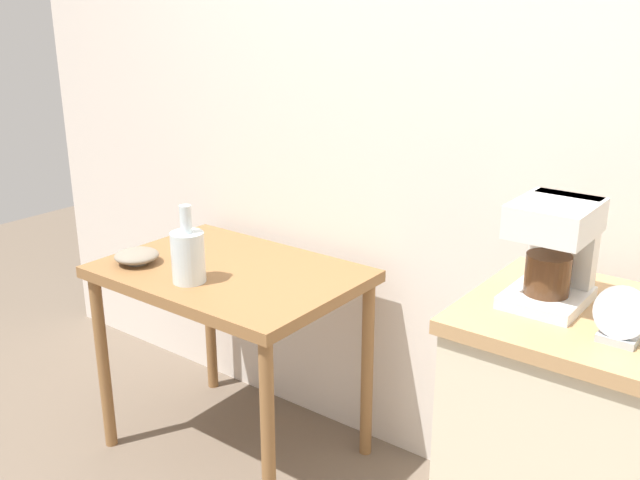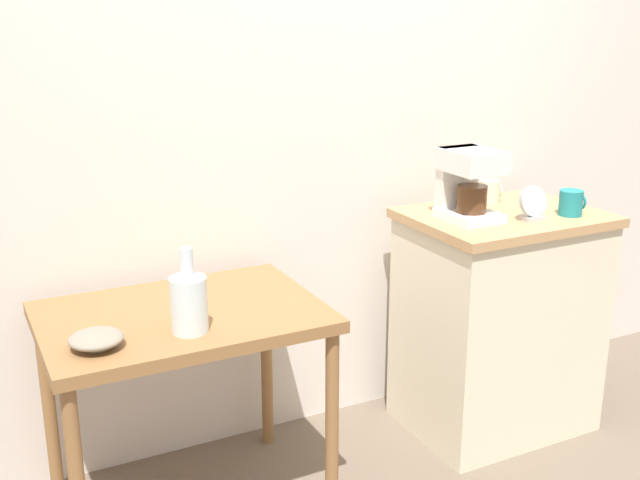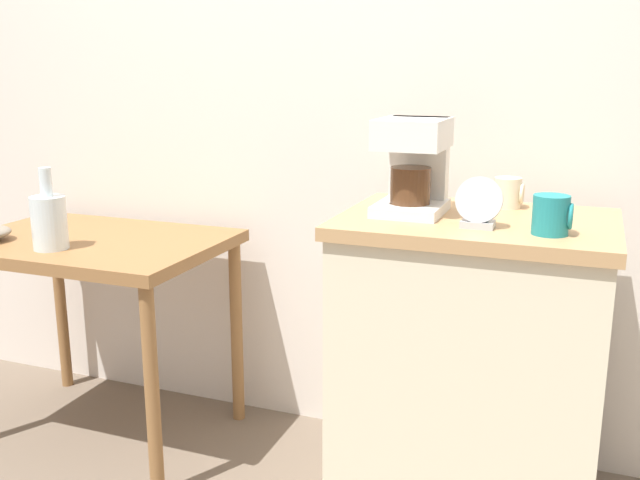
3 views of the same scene
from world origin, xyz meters
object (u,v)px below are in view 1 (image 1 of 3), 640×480
Objects in this scene: coffee_maker at (555,247)px; bowl_stoneware at (137,256)px; table_clock at (621,318)px; glass_carafe_vase at (188,255)px.

bowl_stoneware is at bearing -173.20° from coffee_maker.
coffee_maker reaches higher than bowl_stoneware.
coffee_maker is 2.01× the size of table_clock.
glass_carafe_vase is 1.33m from table_clock.
table_clock is at bearing 1.19° from bowl_stoneware.
coffee_maker is at bearing 6.80° from bowl_stoneware.
glass_carafe_vase is at bearing -1.15° from bowl_stoneware.
bowl_stoneware is 0.28m from glass_carafe_vase.
bowl_stoneware is 0.59× the size of coffee_maker.
table_clock is at bearing 1.67° from glass_carafe_vase.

